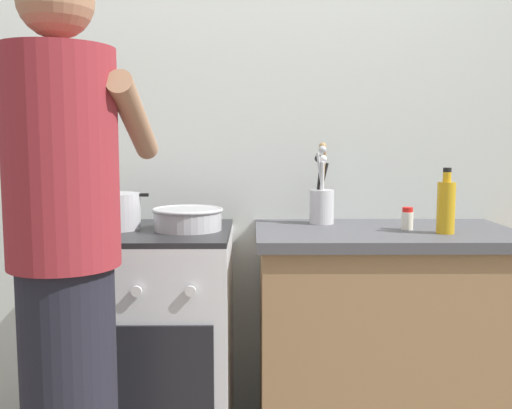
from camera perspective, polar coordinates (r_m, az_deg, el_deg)
The scene contains 9 objects.
back_wall at distance 2.53m, azimuth 3.36°, elevation 6.58°, with size 3.20×0.10×2.50m.
countertop at distance 2.37m, azimuth 12.53°, elevation -13.21°, with size 1.00×0.60×0.90m.
stove_range at distance 2.34m, azimuth -10.12°, elevation -13.45°, with size 0.60×0.62×0.90m.
pot at distance 2.26m, azimuth -13.83°, elevation -0.67°, with size 0.26×0.19×0.14m.
mixing_bowl at distance 2.19m, azimuth -6.81°, elevation -1.34°, with size 0.27×0.27×0.08m.
utensil_crock at distance 2.36m, azimuth 6.55°, elevation 0.54°, with size 0.10×0.10×0.33m.
spice_bottle at distance 2.27m, azimuth 14.85°, elevation -1.39°, with size 0.04×0.04×0.09m.
oil_bottle at distance 2.21m, azimuth 18.40°, elevation -0.15°, with size 0.07×0.07×0.24m.
person at distance 1.66m, azimuth -18.39°, elevation -7.13°, with size 0.41×0.50×1.70m.
Camera 1 is at (0.03, -2.02, 1.23)m, focal length 40.14 mm.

